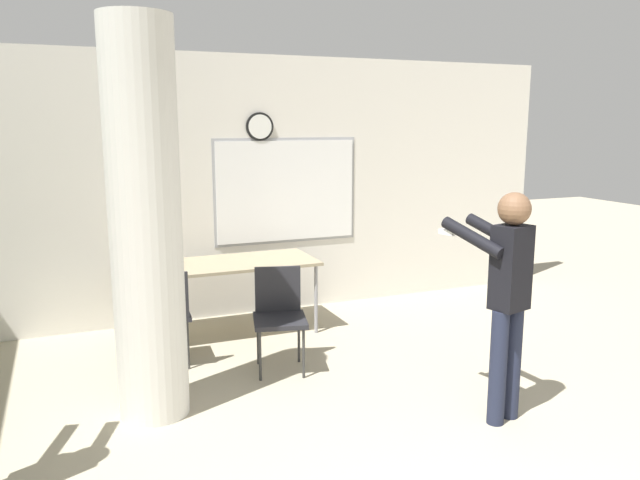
{
  "coord_description": "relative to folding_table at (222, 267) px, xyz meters",
  "views": [
    {
      "loc": [
        -1.56,
        -1.5,
        2.1
      ],
      "look_at": [
        0.22,
        2.82,
        1.21
      ],
      "focal_mm": 35.0,
      "sensor_mm": 36.0,
      "label": 1
    }
  ],
  "objects": [
    {
      "name": "wall_back",
      "position": [
        0.19,
        0.64,
        0.71
      ],
      "size": [
        8.0,
        0.15,
        2.8
      ],
      "color": "silver",
      "rests_on": "ground_plane"
    },
    {
      "name": "support_pillar",
      "position": [
        -0.88,
        -1.51,
        0.71
      ],
      "size": [
        0.5,
        0.5,
        2.8
      ],
      "color": "silver",
      "rests_on": "ground_plane"
    },
    {
      "name": "folding_table",
      "position": [
        0.0,
        0.0,
        0.0
      ],
      "size": [
        1.86,
        0.77,
        0.73
      ],
      "color": "tan",
      "rests_on": "ground_plane"
    },
    {
      "name": "bottle_on_table",
      "position": [
        -0.46,
        0.11,
        0.13
      ],
      "size": [
        0.06,
        0.06,
        0.23
      ],
      "color": "silver",
      "rests_on": "folding_table"
    },
    {
      "name": "chair_table_left",
      "position": [
        -0.67,
        -0.66,
        -0.18
      ],
      "size": [
        0.47,
        0.47,
        0.87
      ],
      "color": "#232328",
      "rests_on": "ground_plane"
    },
    {
      "name": "chair_table_front",
      "position": [
        0.24,
        -1.05,
        -0.18
      ],
      "size": [
        0.53,
        0.53,
        0.87
      ],
      "color": "#232328",
      "rests_on": "ground_plane"
    },
    {
      "name": "person_playing_side",
      "position": [
        1.39,
        -2.55,
        0.27
      ],
      "size": [
        0.47,
        0.65,
        1.64
      ],
      "color": "#1E2338",
      "rests_on": "ground_plane"
    }
  ]
}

